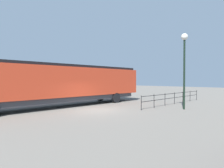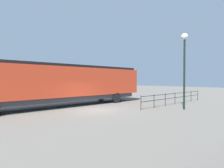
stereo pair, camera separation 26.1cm
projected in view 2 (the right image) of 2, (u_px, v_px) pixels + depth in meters
The scene contains 4 objects.
ground_plane at pixel (97, 110), 15.95m from camera, with size 120.00×120.00×0.00m, color #666059.
locomotive at pixel (66, 83), 18.31m from camera, with size 2.98×18.79×3.96m.
lamp_post at pixel (184, 54), 16.26m from camera, with size 0.57×0.57×6.50m.
platform_fence at pixel (175, 97), 19.94m from camera, with size 0.05×11.55×1.22m.
Camera 2 is at (12.36, -10.08, 2.52)m, focal length 30.69 mm.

